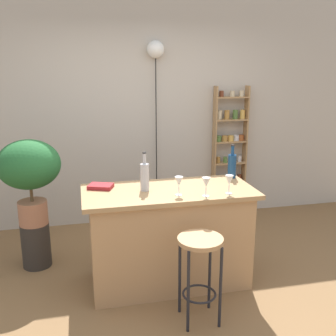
% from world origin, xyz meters
% --- Properties ---
extents(ground, '(12.00, 12.00, 0.00)m').
position_xyz_m(ground, '(0.00, 0.00, 0.00)').
color(ground, brown).
extents(back_wall, '(6.40, 0.10, 2.80)m').
position_xyz_m(back_wall, '(0.00, 1.95, 1.40)').
color(back_wall, '#BCB2A3').
rests_on(back_wall, ground).
extents(kitchen_counter, '(1.53, 0.70, 0.90)m').
position_xyz_m(kitchen_counter, '(0.00, 0.30, 0.46)').
color(kitchen_counter, tan).
rests_on(kitchen_counter, ground).
extents(bar_stool, '(0.35, 0.35, 0.71)m').
position_xyz_m(bar_stool, '(0.10, -0.32, 0.53)').
color(bar_stool, black).
rests_on(bar_stool, ground).
extents(spice_shelf, '(0.45, 0.13, 1.72)m').
position_xyz_m(spice_shelf, '(1.17, 1.81, 0.88)').
color(spice_shelf, '#A87F51').
rests_on(spice_shelf, ground).
extents(plant_stool, '(0.28, 0.28, 0.45)m').
position_xyz_m(plant_stool, '(-1.24, 0.89, 0.23)').
color(plant_stool, '#2D2823').
rests_on(plant_stool, ground).
extents(potted_plant, '(0.60, 0.54, 0.85)m').
position_xyz_m(potted_plant, '(-1.24, 0.89, 1.01)').
color(potted_plant, '#A86B4C').
rests_on(potted_plant, plant_stool).
extents(bottle_spirits_clear, '(0.08, 0.08, 0.33)m').
position_xyz_m(bottle_spirits_clear, '(0.69, 0.54, 1.03)').
color(bottle_spirits_clear, navy).
rests_on(bottle_spirits_clear, kitchen_counter).
extents(bottle_olive_oil, '(0.08, 0.08, 0.35)m').
position_xyz_m(bottle_olive_oil, '(-0.21, 0.32, 1.04)').
color(bottle_olive_oil, '#B2B2B7').
rests_on(bottle_olive_oil, kitchen_counter).
extents(wine_glass_left, '(0.07, 0.07, 0.16)m').
position_xyz_m(wine_glass_left, '(0.26, 0.05, 1.02)').
color(wine_glass_left, silver).
rests_on(wine_glass_left, kitchen_counter).
extents(wine_glass_center, '(0.07, 0.07, 0.16)m').
position_xyz_m(wine_glass_center, '(0.05, 0.13, 1.02)').
color(wine_glass_center, silver).
rests_on(wine_glass_center, kitchen_counter).
extents(wine_glass_right, '(0.07, 0.07, 0.16)m').
position_xyz_m(wine_glass_right, '(0.48, 0.07, 1.02)').
color(wine_glass_right, silver).
rests_on(wine_glass_right, kitchen_counter).
extents(cookbook, '(0.25, 0.22, 0.03)m').
position_xyz_m(cookbook, '(-0.59, 0.47, 0.92)').
color(cookbook, maroon).
rests_on(cookbook, kitchen_counter).
extents(pendant_globe_light, '(0.21, 0.21, 2.26)m').
position_xyz_m(pendant_globe_light, '(0.19, 1.84, 2.12)').
color(pendant_globe_light, black).
rests_on(pendant_globe_light, ground).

